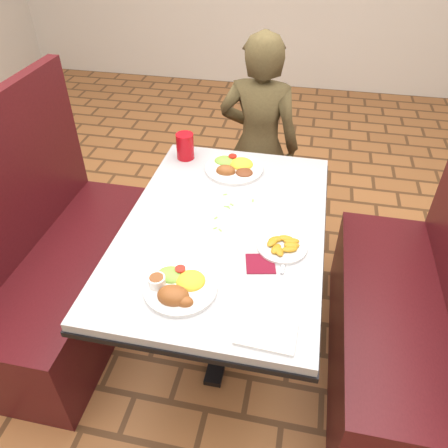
{
  "coord_description": "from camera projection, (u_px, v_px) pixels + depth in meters",
  "views": [
    {
      "loc": [
        0.28,
        -1.35,
        1.85
      ],
      "look_at": [
        0.0,
        0.0,
        0.75
      ],
      "focal_mm": 35.0,
      "sensor_mm": 36.0,
      "label": 1
    }
  ],
  "objects": [
    {
      "name": "dining_table",
      "position": [
        224.0,
        242.0,
        1.82
      ],
      "size": [
        0.81,
        1.21,
        0.75
      ],
      "color": "#AEB0B2",
      "rests_on": "ground"
    },
    {
      "name": "booth_bench_left",
      "position": [
        66.0,
        270.0,
        2.15
      ],
      "size": [
        0.47,
        1.2,
        1.17
      ],
      "color": "#4C1115",
      "rests_on": "ground"
    },
    {
      "name": "booth_bench_right",
      "position": [
        403.0,
        323.0,
        1.9
      ],
      "size": [
        0.47,
        1.2,
        1.17
      ],
      "color": "#4C1115",
      "rests_on": "ground"
    },
    {
      "name": "diner_person",
      "position": [
        259.0,
        146.0,
        2.51
      ],
      "size": [
        0.49,
        0.34,
        1.27
      ],
      "primitive_type": "imported",
      "rotation": [
        0.0,
        0.0,
        3.06
      ],
      "color": "brown",
      "rests_on": "ground"
    },
    {
      "name": "near_dinner_plate",
      "position": [
        178.0,
        285.0,
        1.47
      ],
      "size": [
        0.25,
        0.25,
        0.08
      ],
      "rotation": [
        0.0,
        0.0,
        0.4
      ],
      "color": "white",
      "rests_on": "dining_table"
    },
    {
      "name": "far_dinner_plate",
      "position": [
        234.0,
        165.0,
        2.07
      ],
      "size": [
        0.27,
        0.27,
        0.07
      ],
      "rotation": [
        0.0,
        0.0,
        0.23
      ],
      "color": "white",
      "rests_on": "dining_table"
    },
    {
      "name": "plantain_plate",
      "position": [
        282.0,
        246.0,
        1.64
      ],
      "size": [
        0.19,
        0.19,
        0.03
      ],
      "rotation": [
        0.0,
        0.0,
        -0.04
      ],
      "color": "white",
      "rests_on": "dining_table"
    },
    {
      "name": "maroon_napkin",
      "position": [
        260.0,
        264.0,
        1.58
      ],
      "size": [
        0.12,
        0.12,
        0.0
      ],
      "primitive_type": "cube",
      "rotation": [
        0.0,
        0.0,
        0.21
      ],
      "color": "maroon",
      "rests_on": "dining_table"
    },
    {
      "name": "spoon_utensil",
      "position": [
        284.0,
        260.0,
        1.59
      ],
      "size": [
        0.01,
        0.14,
        0.0
      ],
      "primitive_type": "cube",
      "rotation": [
        0.0,
        0.0,
        -0.03
      ],
      "color": "silver",
      "rests_on": "dining_table"
    },
    {
      "name": "red_tumbler",
      "position": [
        185.0,
        146.0,
        2.14
      ],
      "size": [
        0.09,
        0.09,
        0.13
      ],
      "primitive_type": "cylinder",
      "color": "#B90C14",
      "rests_on": "dining_table"
    },
    {
      "name": "paper_napkin",
      "position": [
        266.0,
        332.0,
        1.34
      ],
      "size": [
        0.19,
        0.15,
        0.01
      ],
      "primitive_type": "cube",
      "rotation": [
        0.0,
        0.0,
        -0.05
      ],
      "color": "white",
      "rests_on": "dining_table"
    },
    {
      "name": "knife_utensil",
      "position": [
        180.0,
        286.0,
        1.48
      ],
      "size": [
        0.03,
        0.16,
        0.0
      ],
      "primitive_type": "cube",
      "rotation": [
        0.0,
        0.0,
        -0.13
      ],
      "color": "silver",
      "rests_on": "dining_table"
    },
    {
      "name": "fork_utensil",
      "position": [
        162.0,
        294.0,
        1.46
      ],
      "size": [
        0.03,
        0.14,
        0.0
      ],
      "primitive_type": "cube",
      "rotation": [
        0.0,
        0.0,
        -0.15
      ],
      "color": "#B9B9BD",
      "rests_on": "dining_table"
    },
    {
      "name": "lettuce_shreds",
      "position": [
        236.0,
        216.0,
        1.8
      ],
      "size": [
        0.28,
        0.32,
        0.0
      ],
      "primitive_type": null,
      "color": "#7DB94A",
      "rests_on": "dining_table"
    }
  ]
}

